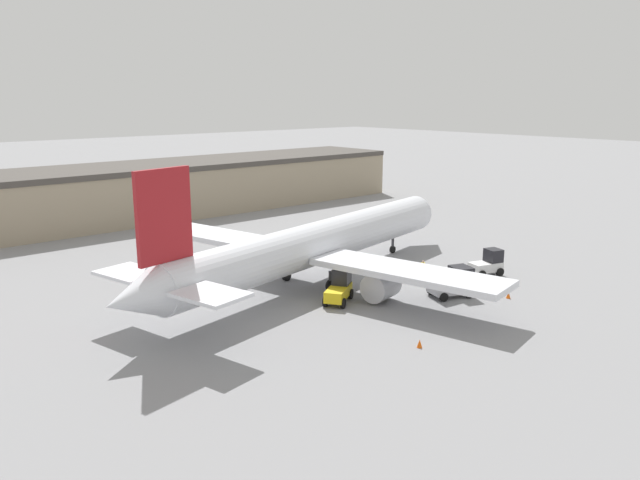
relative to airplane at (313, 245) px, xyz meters
name	(u,v)px	position (x,y,z in m)	size (l,w,h in m)	color
ground_plane	(320,281)	(0.99, 0.21, -3.42)	(400.00, 400.00, 0.00)	gray
terminal_building	(167,188)	(6.31, 38.25, 0.11)	(72.37, 13.31, 7.05)	gray
airplane	(313,245)	(0.00, 0.00, 0.00)	(41.75, 35.15, 11.46)	silver
ground_crew_worker	(423,269)	(8.49, -5.22, -2.55)	(0.36, 0.36, 1.63)	#1E2338
baggage_tug	(488,263)	(13.73, -8.46, -2.35)	(3.22, 2.58, 2.36)	silver
belt_loader_truck	(453,283)	(6.32, -10.18, -2.29)	(3.83, 3.11, 2.41)	#B2B2B7
pushback_tug	(339,287)	(-1.56, -5.03, -2.29)	(3.71, 3.16, 2.51)	yellow
safety_cone_near	(420,344)	(-4.04, -15.33, -3.15)	(0.36, 0.36, 0.55)	#EF590F
safety_cone_far	(508,295)	(9.21, -13.49, -3.15)	(0.36, 0.36, 0.55)	#EF590F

